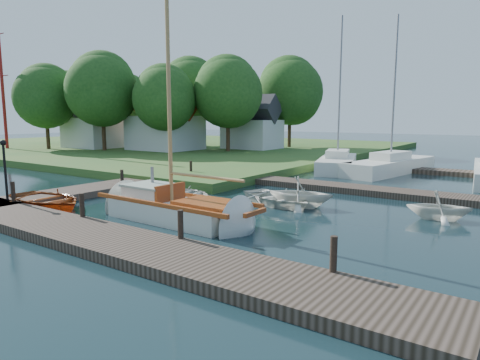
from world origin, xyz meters
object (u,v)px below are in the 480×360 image
Objects in this scene: marina_boat_1 at (390,165)px; tree_0 at (46,97)px; sailboat at (179,211)px; marina_boat_0 at (337,162)px; mooring_post_2 at (181,224)px; mooring_post_3 at (334,254)px; house_c at (252,127)px; tree_3 at (228,92)px; tender_b at (301,191)px; radio_mast at (1,71)px; tree_1 at (102,90)px; tender_c at (277,196)px; mooring_post_5 at (191,168)px; tree_6 at (66,99)px; mooring_post_0 at (13,192)px; tender_d at (439,204)px; tree_7 at (290,91)px; mooring_post_4 at (122,178)px; dinghy at (46,197)px; tree_2 at (165,98)px; tree_5 at (127,101)px; mooring_post_1 at (82,205)px; house_a at (165,124)px; tender_a at (183,191)px; lamp_post at (4,162)px; house_b at (95,125)px.

marina_boat_1 is 32.34m from tree_0.
sailboat is 0.97× the size of marina_boat_0.
marina_boat_1 is at bearing 89.63° from mooring_post_2.
tree_0 is at bearing 157.31° from mooring_post_3.
tree_3 reaches higher than house_c.
marina_boat_0 is (-3.45, 12.17, -0.11)m from tender_b.
radio_mast is (-20.00, -14.00, 5.44)m from house_c.
marina_boat_1 is 1.08× the size of tree_1.
sailboat reaches higher than tender_c.
mooring_post_5 is 10.46m from marina_boat_0.
mooring_post_3 is 47.24m from tree_6.
sailboat reaches higher than mooring_post_0.
tree_7 reaches higher than tender_d.
tender_c is at bearing 13.03° from mooring_post_4.
dinghy is 10.35m from tender_b.
tree_5 reaches higher than tree_2.
mooring_post_5 is 0.09× the size of tree_6.
tree_6 reaches higher than mooring_post_0.
mooring_post_1 is 4.50m from mooring_post_2.
sailboat is at bearing -44.12° from house_a.
mooring_post_5 is 22.32m from tree_7.
mooring_post_4 is at bearing -72.35° from house_c.
tender_c is at bearing 39.67° from mooring_post_0.
tender_a is (-9.43, 5.47, -0.37)m from mooring_post_3.
tender_b is 28.16m from tree_1.
tree_6 is (-29.00, 16.05, 4.94)m from mooring_post_4.
mooring_post_0 is 10.01m from mooring_post_5.
tree_7 is (18.00, 16.00, 0.67)m from tree_0.
lamp_post is at bearing 164.36° from marina_boat_1.
marina_boat_1 is at bearing -9.68° from tree_5.
tree_3 is 0.58× the size of radio_mast.
tender_b is at bearing 63.29° from sailboat.
house_b is (-29.69, 12.13, 2.09)m from tender_b.
tree_7 is (-5.00, 26.05, 5.50)m from mooring_post_4.
marina_boat_0 is at bearing 86.26° from mooring_post_1.
tree_0 is at bearing 27.12° from radio_mast.
marina_boat_1 is at bearing -25.18° from house_c.
mooring_post_2 is 0.09× the size of tree_1.
marina_boat_1 is 1.17× the size of tree_6.
mooring_post_0 is 0.09× the size of tree_7.
mooring_post_3 is 13.93m from mooring_post_4.
tree_7 is at bearing 41.63° from tree_0.
lamp_post is at bearing 180.00° from mooring_post_0.
lamp_post is 0.76× the size of tender_a.
house_c reaches higher than tender_b.
tree_5 reaches higher than house_c.
tree_5 is at bearing 90.77° from marina_boat_1.
tree_6 is at bearing 161.57° from tree_1.
lamp_post reaches higher than mooring_post_5.
tender_b is 0.26× the size of marina_boat_1.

